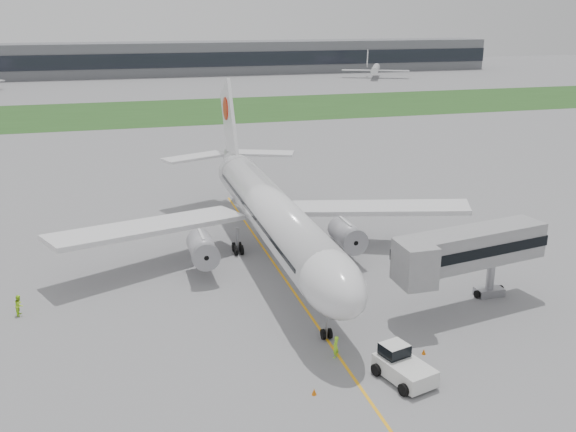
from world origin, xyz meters
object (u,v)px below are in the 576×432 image
object	(u,v)px
airliner	(269,209)
ground_crew_near	(336,347)
pushback_tug	(402,365)
jet_bridge	(464,250)

from	to	relation	value
airliner	ground_crew_near	bearing A→B (deg)	-90.75
airliner	pushback_tug	bearing A→B (deg)	-82.71
airliner	jet_bridge	bearing A→B (deg)	-51.01
jet_bridge	ground_crew_near	bearing A→B (deg)	-168.60
pushback_tug	jet_bridge	world-z (taller)	jet_bridge
jet_bridge	ground_crew_near	world-z (taller)	jet_bridge
jet_bridge	ground_crew_near	distance (m)	16.11
pushback_tug	ground_crew_near	size ratio (longest dim) A/B	2.82
pushback_tug	jet_bridge	bearing A→B (deg)	27.73
jet_bridge	pushback_tug	bearing A→B (deg)	-147.12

